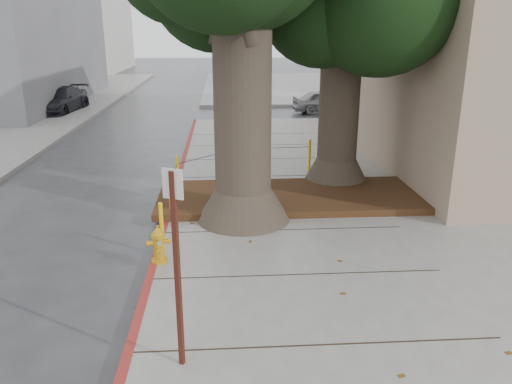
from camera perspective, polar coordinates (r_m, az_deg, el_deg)
ground at (r=8.67m, az=1.36°, el=-10.39°), size 140.00×140.00×0.00m
sidewalk_far at (r=38.39m, az=6.43°, el=11.97°), size 16.00×20.00×0.15m
curb_red at (r=10.95m, az=-10.33°, el=-3.96°), size 0.14×26.00×0.16m
planter_bed at (r=12.24m, az=3.95°, el=-0.53°), size 6.40×2.60×0.16m
building_side_white at (r=37.51m, az=23.79°, el=17.26°), size 10.00×10.00×9.00m
bollard_ring at (r=12.46m, az=-4.38°, el=1.88°), size 3.79×5.39×0.95m
fire_hydrant at (r=9.09m, az=-11.07°, el=-5.90°), size 0.37×0.36×0.70m
signpost at (r=5.94m, az=-9.05°, el=-7.63°), size 0.24×0.12×2.53m
car_silver at (r=26.33m, az=7.99°, el=10.22°), size 3.53×1.64×1.17m
car_red at (r=29.26m, az=15.40°, el=10.58°), size 3.79×1.72×1.20m
car_dark at (r=27.72m, az=-21.59°, el=9.70°), size 2.33×4.72×1.32m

